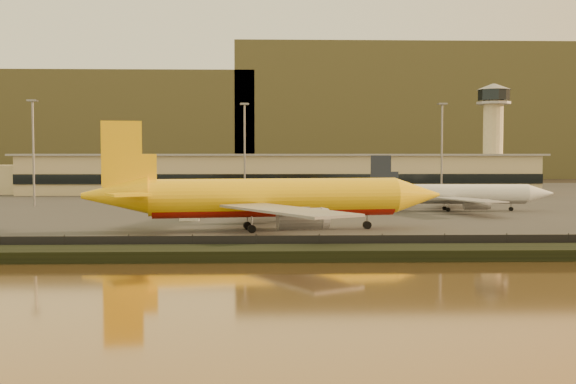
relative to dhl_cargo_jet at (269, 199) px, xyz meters
name	(u,v)px	position (x,y,z in m)	size (l,w,h in m)	color
ground	(299,242)	(4.25, -13.32, -5.47)	(900.00, 900.00, 0.00)	black
embankment	(305,253)	(4.25, -30.32, -4.77)	(320.00, 7.00, 1.40)	black
tarmac	(283,200)	(4.25, 81.68, -5.37)	(320.00, 220.00, 0.20)	#2D2D2D
perimeter_fence	(304,244)	(4.25, -26.32, -4.17)	(300.00, 0.05, 2.20)	black
terminal_building	(234,174)	(-10.27, 112.23, 0.77)	(202.00, 25.00, 12.60)	tan
control_tower	(493,127)	(74.25, 117.68, 16.19)	(11.20, 11.20, 35.50)	tan
apron_light_masts	(345,142)	(19.25, 61.68, 10.23)	(152.20, 12.20, 25.40)	slate
distant_hills	(239,124)	(-16.49, 326.68, 25.92)	(470.00, 160.00, 70.00)	brown
dhl_cargo_jet	(269,199)	(0.00, 0.00, 0.00)	(59.07, 57.25, 17.66)	yellow
white_narrowbody_jet	(457,194)	(41.60, 40.05, -1.62)	(42.50, 41.52, 12.22)	white
gse_vehicle_yellow	(313,217)	(8.26, 16.13, -4.38)	(3.98, 1.79, 1.79)	yellow
gse_vehicle_white	(190,217)	(-14.72, 17.96, -4.47)	(3.58, 1.61, 1.61)	white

